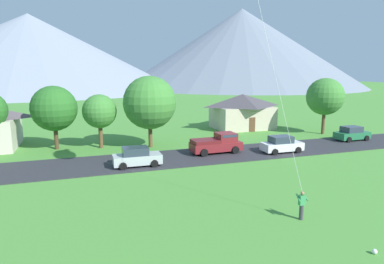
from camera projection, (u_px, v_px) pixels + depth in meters
road_strip at (146, 161)px, 31.46m from camera, size 160.00×6.53×0.08m
mountain_west_ridge at (241, 48)px, 169.02m from camera, size 119.53×119.53×38.42m
mountain_east_ridge at (30, 52)px, 141.82m from camera, size 125.62×125.62×31.63m
mountain_central_ridge at (13, 59)px, 132.68m from camera, size 102.55×102.55×25.92m
house_leftmost at (242, 111)px, 48.91m from camera, size 8.69×6.62×5.00m
tree_near_left at (325, 97)px, 44.09m from camera, size 4.85×4.85×7.41m
tree_left_of_center at (100, 111)px, 36.17m from camera, size 3.65×3.65×5.86m
tree_center at (150, 103)px, 36.39m from camera, size 5.78×5.78×7.82m
tree_right_of_center at (54, 109)px, 35.47m from camera, size 4.79×4.79×6.81m
parked_car_white_west_end at (282, 145)px, 34.50m from camera, size 4.23×2.13×1.68m
parked_car_green_mid_east at (352, 134)px, 40.41m from camera, size 4.25×2.17×1.68m
parked_car_silver_east_end at (137, 157)px, 29.54m from camera, size 4.22×2.12×1.68m
pickup_truck_maroon_west_side at (217, 143)px, 34.22m from camera, size 5.25×2.44×1.99m
soccer_ball at (375, 252)px, 15.53m from camera, size 0.24×0.24×0.24m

